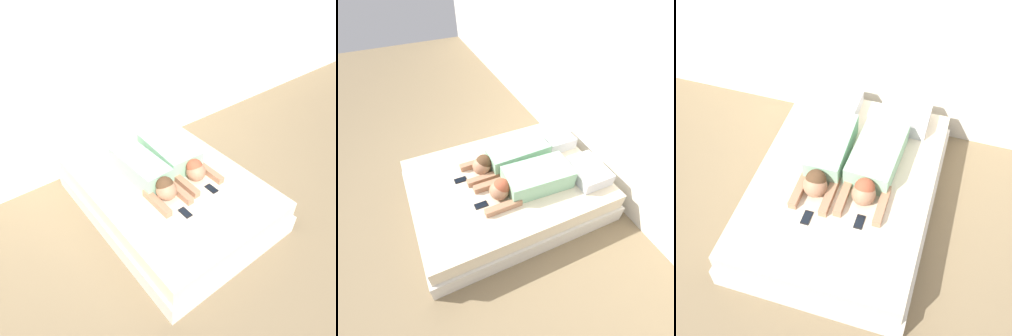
{
  "view_description": "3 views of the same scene",
  "coord_description": "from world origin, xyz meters",
  "views": [
    {
      "loc": [
        -1.58,
        -2.03,
        2.65
      ],
      "look_at": [
        0.0,
        0.0,
        0.55
      ],
      "focal_mm": 35.0,
      "sensor_mm": 36.0,
      "label": 1
    },
    {
      "loc": [
        1.85,
        -0.83,
        2.53
      ],
      "look_at": [
        0.0,
        0.0,
        0.55
      ],
      "focal_mm": 28.0,
      "sensor_mm": 36.0,
      "label": 2
    },
    {
      "loc": [
        0.75,
        -2.42,
        3.59
      ],
      "look_at": [
        0.0,
        0.0,
        0.55
      ],
      "focal_mm": 50.0,
      "sensor_mm": 36.0,
      "label": 3
    }
  ],
  "objects": [
    {
      "name": "ground_plane",
      "position": [
        0.0,
        0.0,
        0.0
      ],
      "size": [
        12.0,
        12.0,
        0.0
      ],
      "primitive_type": "plane",
      "color": "#7F6B4C"
    },
    {
      "name": "wall_back",
      "position": [
        0.0,
        1.22,
        1.3
      ],
      "size": [
        12.0,
        0.06,
        2.6
      ],
      "color": "silver",
      "rests_on": "ground_plane"
    },
    {
      "name": "bed",
      "position": [
        0.0,
        0.0,
        0.2
      ],
      "size": [
        1.59,
        2.15,
        0.4
      ],
      "color": "beige",
      "rests_on": "ground_plane"
    },
    {
      "name": "pillow_head_left",
      "position": [
        -0.34,
        0.83,
        0.47
      ],
      "size": [
        0.47,
        0.36,
        0.14
      ],
      "color": "silver",
      "rests_on": "bed"
    },
    {
      "name": "pillow_head_right",
      "position": [
        0.34,
        0.83,
        0.47
      ],
      "size": [
        0.47,
        0.36,
        0.14
      ],
      "color": "silver",
      "rests_on": "bed"
    },
    {
      "name": "person_left",
      "position": [
        -0.19,
        0.11,
        0.51
      ],
      "size": [
        0.33,
        1.02,
        0.24
      ],
      "color": "#8CBF99",
      "rests_on": "bed"
    },
    {
      "name": "person_right",
      "position": [
        0.22,
        0.17,
        0.51
      ],
      "size": [
        0.42,
        1.03,
        0.23
      ],
      "color": "#8CBF99",
      "rests_on": "bed"
    },
    {
      "name": "cell_phone_left",
      "position": [
        -0.17,
        -0.48,
        0.41
      ],
      "size": [
        0.07,
        0.13,
        0.01
      ],
      "color": "black",
      "rests_on": "bed"
    },
    {
      "name": "cell_phone_right",
      "position": [
        0.25,
        -0.39,
        0.41
      ],
      "size": [
        0.07,
        0.13,
        0.01
      ],
      "color": "black",
      "rests_on": "bed"
    }
  ]
}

